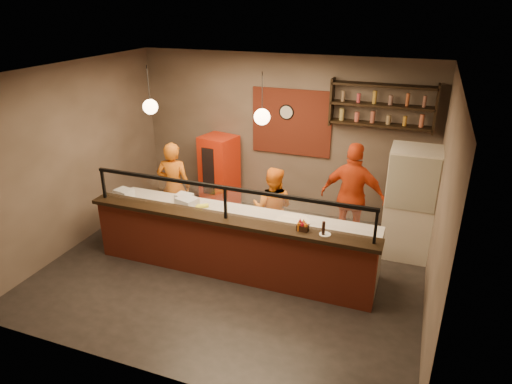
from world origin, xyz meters
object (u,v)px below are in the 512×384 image
at_px(pizza_dough, 293,221).
at_px(cook_right, 353,197).
at_px(wall_clock, 287,112).
at_px(condiment_caddy, 303,227).
at_px(cook_mid, 273,208).
at_px(pepper_mill, 323,228).
at_px(fridge, 410,203).
at_px(red_cooler, 220,172).
at_px(cook_left, 174,186).

bearing_deg(pizza_dough, cook_right, 56.89).
distance_m(wall_clock, cook_right, 2.20).
relative_size(wall_clock, condiment_caddy, 1.89).
height_order(cook_mid, pepper_mill, cook_mid).
bearing_deg(fridge, condiment_caddy, -128.79).
bearing_deg(condiment_caddy, pizza_dough, 119.61).
bearing_deg(condiment_caddy, red_cooler, 135.29).
distance_m(fridge, red_cooler, 3.90).
height_order(cook_right, pizza_dough, cook_right).
bearing_deg(red_cooler, cook_left, -94.40).
xyz_separation_m(cook_left, pizza_dough, (2.54, -0.69, 0.04)).
bearing_deg(pizza_dough, pepper_mill, -42.81).
bearing_deg(cook_right, red_cooler, -9.83).
relative_size(wall_clock, pepper_mill, 1.42).
distance_m(cook_right, pepper_mill, 1.72).
xyz_separation_m(wall_clock, red_cooler, (-1.34, -0.31, -1.32)).
xyz_separation_m(cook_left, condiment_caddy, (2.83, -1.21, 0.24)).
bearing_deg(red_cooler, wall_clock, 26.11).
bearing_deg(wall_clock, cook_mid, -80.64).
relative_size(cook_left, cook_right, 0.89).
distance_m(cook_mid, cook_right, 1.41).
bearing_deg(red_cooler, fridge, 3.44).
xyz_separation_m(cook_left, pepper_mill, (3.14, -1.25, 0.30)).
bearing_deg(pizza_dough, red_cooler, 138.50).
relative_size(cook_right, pizza_dough, 3.50).
bearing_deg(condiment_caddy, pepper_mill, -7.64).
relative_size(cook_mid, fridge, 0.79).
bearing_deg(pizza_dough, condiment_caddy, -60.39).
bearing_deg(condiment_caddy, cook_left, 156.92).
bearing_deg(cook_left, cook_mid, 166.52).
bearing_deg(red_cooler, pepper_mill, -28.67).
relative_size(cook_left, cook_mid, 1.15).
bearing_deg(condiment_caddy, cook_mid, 125.87).
distance_m(cook_left, cook_mid, 1.99).
bearing_deg(red_cooler, cook_right, -1.56).
distance_m(fridge, pizza_dough, 2.10).
xyz_separation_m(cook_right, fridge, (0.94, 0.10, -0.01)).
xyz_separation_m(cook_mid, condiment_caddy, (0.85, -1.17, 0.35)).
bearing_deg(cook_left, cook_right, 175.46).
relative_size(cook_mid, pepper_mill, 7.18).
relative_size(fridge, condiment_caddy, 12.13).
bearing_deg(cook_mid, wall_clock, -84.73).
relative_size(wall_clock, cook_left, 0.17).
height_order(cook_mid, pizza_dough, cook_mid).
relative_size(cook_right, condiment_caddy, 12.22).
xyz_separation_m(cook_left, cook_right, (3.28, 0.46, 0.10)).
bearing_deg(wall_clock, red_cooler, -167.01).
relative_size(fridge, pepper_mill, 9.13).
xyz_separation_m(red_cooler, pepper_mill, (2.76, -2.46, 0.39)).
relative_size(fridge, pizza_dough, 3.48).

